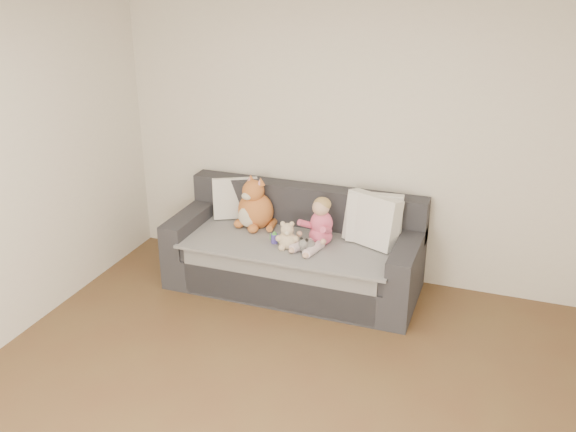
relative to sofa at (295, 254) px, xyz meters
The scene contains 10 objects.
room_shell 1.97m from the sofa, 74.08° to the right, with size 5.00×5.00×5.00m.
sofa is the anchor object (origin of this frame).
cushion_left 0.82m from the sofa, 159.72° to the left, with size 0.46×0.36×0.40m.
cushion_right_back 0.78m from the sofa, 14.05° to the left, with size 0.49×0.26×0.44m.
cushion_right_front 0.77m from the sofa, ahead, with size 0.53×0.39×0.46m.
toddler 0.43m from the sofa, 19.47° to the right, with size 0.31×0.44×0.43m.
plush_cat 0.56m from the sofa, 167.00° to the left, with size 0.39×0.35×0.50m.
teddy_bear 0.36m from the sofa, 87.11° to the right, with size 0.19×0.15×0.25m.
plush_cow 0.40m from the sofa, 53.54° to the right, with size 0.13×0.20×0.16m.
sippy_cup 0.31m from the sofa, 125.18° to the right, with size 0.10×0.08×0.11m.
Camera 1 is at (1.24, -2.80, 2.83)m, focal length 40.00 mm.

